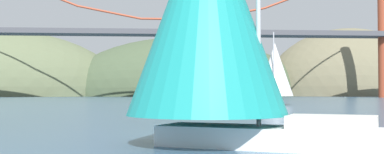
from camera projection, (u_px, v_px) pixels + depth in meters
The scene contains 6 objects.
ground_plane at pixel (244, 133), 18.37m from camera, with size 360.00×360.00×0.00m, color #385670.
headland_center at pixel (184, 96), 153.33m from camera, with size 78.88×44.00×37.90m, color #425138.
headland_right at pixel (349, 96), 157.25m from camera, with size 56.85×44.00×44.86m, color #6B664C.
suspension_bridge at pixel (172, 28), 113.57m from camera, with size 141.00×6.00×36.45m.
sailboat_teal_sail at pixel (211, 12), 14.52m from camera, with size 9.15×6.87×8.90m.
sailboat_white_mainsail at pixel (275, 72), 56.16m from camera, with size 5.47×8.14×8.49m.
Camera 1 is at (-3.34, -18.24, 1.66)m, focal length 44.29 mm.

